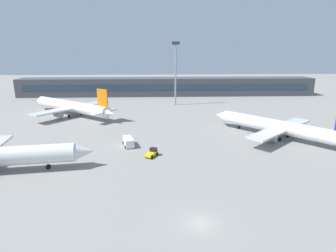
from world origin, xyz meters
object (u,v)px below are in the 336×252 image
(service_van_white, at_px, (128,142))
(floodlight_tower_west, at_px, (176,69))
(airplane_mid, at_px, (277,127))
(baggage_tug_yellow, at_px, (152,153))
(airplane_far, at_px, (71,106))

(service_van_white, relative_size, floodlight_tower_west, 0.21)
(airplane_mid, height_order, floodlight_tower_west, floodlight_tower_west)
(service_van_white, bearing_deg, baggage_tug_yellow, -50.56)
(service_van_white, bearing_deg, airplane_far, 124.66)
(airplane_far, bearing_deg, baggage_tug_yellow, -54.47)
(baggage_tug_yellow, distance_m, service_van_white, 9.33)
(floodlight_tower_west, bearing_deg, service_van_white, -106.08)
(baggage_tug_yellow, distance_m, floodlight_tower_west, 62.56)
(floodlight_tower_west, bearing_deg, airplane_mid, -63.19)
(baggage_tug_yellow, relative_size, service_van_white, 0.70)
(airplane_mid, xyz_separation_m, service_van_white, (-39.39, -5.23, -1.95))
(airplane_far, xyz_separation_m, floodlight_tower_west, (39.16, 18.40, 11.85))
(airplane_mid, bearing_deg, baggage_tug_yellow, -159.63)
(airplane_far, bearing_deg, floodlight_tower_west, 25.17)
(service_van_white, height_order, floodlight_tower_west, floodlight_tower_west)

